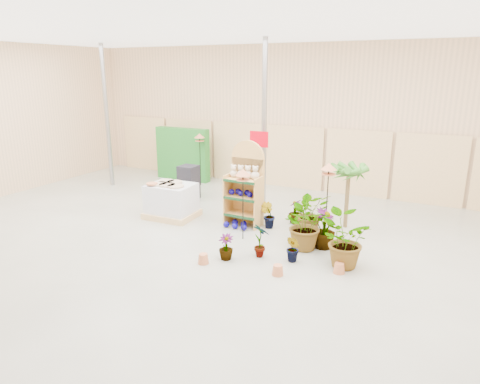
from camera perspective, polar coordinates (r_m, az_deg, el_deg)
The scene contains 23 objects.
room at distance 9.14m, azimuth -3.37°, elevation 6.67°, with size 15.20×12.10×4.70m.
display_shelf at distance 10.43m, azimuth 0.81°, elevation 0.73°, with size 0.88×0.56×2.07m.
teddy_bears at distance 10.25m, azimuth 0.71°, elevation 2.56°, with size 0.77×0.20×0.33m.
gazing_balls_shelf at distance 10.37m, azimuth 0.52°, elevation -0.13°, with size 0.76×0.26×0.14m.
gazing_balls_floor at distance 10.39m, azimuth -0.44°, elevation -4.40°, with size 0.63×0.39×0.15m.
pallet_stack at distance 11.17m, azimuth -9.13°, elevation -1.15°, with size 1.27×1.07×0.92m.
charcoal_planters at distance 12.78m, azimuth -7.21°, elevation 0.98°, with size 0.80×0.50×1.00m.
trellis_stock at distance 14.95m, azimuth -7.65°, elevation 5.03°, with size 2.00×0.30×1.80m, color #207124.
offer_sign at distance 11.02m, azimuth 2.56°, elevation 4.85°, with size 0.50×0.08×2.20m.
bird_table_front at distance 9.29m, azimuth 0.41°, elevation 2.34°, with size 0.34×0.34×1.62m.
bird_table_right at distance 9.28m, azimuth 11.76°, elevation 3.00°, with size 0.34×0.34×1.79m.
bird_table_back at distance 13.99m, azimuth -5.42°, elevation 7.26°, with size 0.34×0.34×1.72m.
palm at distance 10.38m, azimuth 14.32°, elevation 2.82°, with size 0.70×0.70×1.67m.
potted_plant_2 at distance 9.15m, azimuth 8.32°, elevation -4.28°, with size 0.99×0.85×1.09m, color #377924.
potted_plant_3 at distance 9.30m, azimuth 11.18°, elevation -4.82°, with size 0.49×0.49×0.87m, color #377924.
potted_plant_4 at distance 9.73m, azimuth 11.22°, elevation -4.18°, with size 0.41×0.28×0.78m, color #377924.
potted_plant_5 at distance 10.35m, azimuth 3.75°, elevation -3.11°, with size 0.35×0.28×0.63m, color #377924.
potted_plant_6 at distance 10.10m, azimuth 9.30°, elevation -2.81°, with size 0.86×0.74×0.95m, color #377924.
potted_plant_7 at distance 8.65m, azimuth -1.88°, elevation -7.34°, with size 0.30×0.30×0.53m, color #377924.
potted_plant_8 at distance 8.72m, azimuth 2.73°, elevation -6.42°, with size 0.39×0.26×0.73m, color #377924.
potted_plant_9 at distance 8.58m, azimuth 7.11°, elevation -7.52°, with size 0.31×0.25×0.57m, color #377924.
potted_plant_10 at distance 8.46m, azimuth 13.52°, elevation -6.32°, with size 0.97×0.84×1.08m, color #377924.
potted_plant_11 at distance 10.71m, azimuth 7.43°, elevation -2.57°, with size 0.35×0.35×0.62m, color #377924.
Camera 1 is at (4.55, -6.88, 3.67)m, focal length 32.00 mm.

